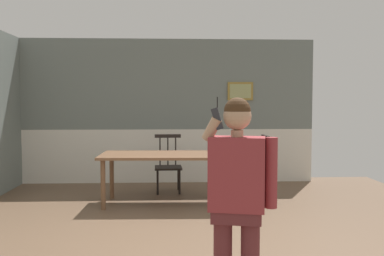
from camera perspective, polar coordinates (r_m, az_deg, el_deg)
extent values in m
plane|color=brown|center=(4.92, -3.64, -15.19)|extent=(8.31, 8.31, 0.00)
cube|color=slate|center=(8.44, -3.28, 5.72)|extent=(5.67, 0.12, 1.73)
cube|color=silver|center=(8.51, -3.25, -3.63)|extent=(5.67, 0.14, 1.03)
cube|color=silver|center=(8.43, -3.26, -0.17)|extent=(5.67, 0.05, 0.06)
cube|color=olive|center=(8.47, 6.35, 4.83)|extent=(0.49, 0.03, 0.35)
cube|color=tan|center=(8.45, 6.37, 4.83)|extent=(0.41, 0.01, 0.27)
cube|color=brown|center=(6.69, -3.42, -3.58)|extent=(2.03, 1.01, 0.04)
cylinder|color=brown|center=(6.48, -11.59, -7.32)|extent=(0.07, 0.07, 0.73)
cylinder|color=brown|center=(6.40, 4.59, -7.40)|extent=(0.07, 0.07, 0.73)
cylinder|color=brown|center=(7.21, -10.49, -6.21)|extent=(0.07, 0.07, 0.73)
cylinder|color=brown|center=(7.13, 4.01, -6.26)|extent=(0.07, 0.07, 0.73)
cube|color=black|center=(6.81, 8.08, -6.11)|extent=(0.41, 0.41, 0.03)
cube|color=black|center=(6.78, 9.62, -1.21)|extent=(0.05, 0.40, 0.06)
cylinder|color=black|center=(6.69, 9.84, -3.59)|extent=(0.02, 0.02, 0.60)
cylinder|color=black|center=(6.80, 9.60, -3.46)|extent=(0.02, 0.02, 0.60)
cylinder|color=black|center=(6.92, 9.37, -3.34)|extent=(0.02, 0.02, 0.60)
cylinder|color=black|center=(6.66, 6.99, -8.31)|extent=(0.04, 0.04, 0.43)
cylinder|color=black|center=(6.97, 6.48, -7.77)|extent=(0.04, 0.04, 0.43)
cylinder|color=black|center=(6.73, 9.71, -8.21)|extent=(0.04, 0.04, 0.43)
cylinder|color=black|center=(7.04, 9.08, -7.69)|extent=(0.04, 0.04, 0.43)
cube|color=black|center=(7.55, -3.14, -5.21)|extent=(0.48, 0.48, 0.03)
cube|color=black|center=(7.69, -3.20, -1.06)|extent=(0.46, 0.06, 0.06)
cylinder|color=black|center=(7.72, -2.16, -2.85)|extent=(0.02, 0.02, 0.55)
cylinder|color=black|center=(7.72, -3.19, -2.86)|extent=(0.02, 0.02, 0.55)
cylinder|color=black|center=(7.71, -4.22, -2.86)|extent=(0.02, 0.02, 0.55)
cylinder|color=black|center=(7.41, -1.65, -7.12)|extent=(0.04, 0.04, 0.42)
cylinder|color=black|center=(7.40, -4.53, -7.15)|extent=(0.04, 0.04, 0.42)
cylinder|color=black|center=(7.77, -1.80, -6.62)|extent=(0.04, 0.04, 0.42)
cylinder|color=black|center=(7.76, -4.54, -6.64)|extent=(0.04, 0.04, 0.42)
cube|color=brown|center=(3.30, 5.88, -11.16)|extent=(0.40, 0.28, 0.12)
cube|color=#993338|center=(3.24, 5.91, -5.98)|extent=(0.45, 0.31, 0.55)
cylinder|color=#993338|center=(3.23, 10.35, -5.80)|extent=(0.09, 0.09, 0.52)
cylinder|color=tan|center=(3.20, 2.62, -0.14)|extent=(0.18, 0.15, 0.19)
cylinder|color=tan|center=(3.20, 5.95, -0.72)|extent=(0.09, 0.09, 0.05)
sphere|color=tan|center=(3.20, 5.96, 1.59)|extent=(0.21, 0.21, 0.21)
sphere|color=#472D19|center=(3.20, 5.97, 2.25)|extent=(0.20, 0.20, 0.20)
cube|color=#2D2D33|center=(3.18, 3.33, 1.22)|extent=(0.10, 0.06, 0.17)
cylinder|color=black|center=(3.18, 3.34, 3.38)|extent=(0.01, 0.01, 0.08)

